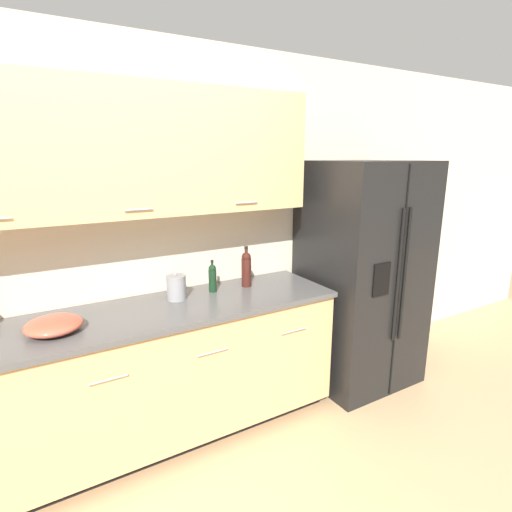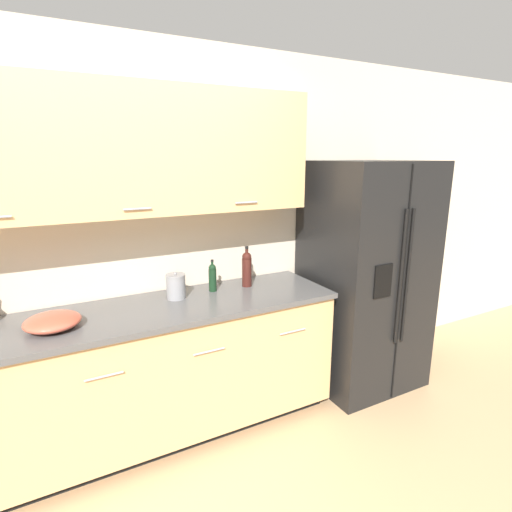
{
  "view_description": "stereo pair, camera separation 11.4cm",
  "coord_description": "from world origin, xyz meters",
  "px_view_note": "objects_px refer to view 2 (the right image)",
  "views": [
    {
      "loc": [
        -0.48,
        -1.37,
        1.85
      ],
      "look_at": [
        0.89,
        0.97,
        1.18
      ],
      "focal_mm": 28.0,
      "sensor_mm": 36.0,
      "label": 1
    },
    {
      "loc": [
        -0.38,
        -1.42,
        1.85
      ],
      "look_at": [
        0.89,
        0.97,
        1.18
      ],
      "focal_mm": 28.0,
      "sensor_mm": 36.0,
      "label": 2
    }
  ],
  "objects_px": {
    "oil_bottle": "(213,277)",
    "refrigerator": "(365,276)",
    "steel_canister": "(176,286)",
    "wine_bottle": "(247,268)",
    "mixing_bowl": "(53,321)"
  },
  "relations": [
    {
      "from": "wine_bottle",
      "to": "oil_bottle",
      "type": "height_order",
      "value": "wine_bottle"
    },
    {
      "from": "oil_bottle",
      "to": "refrigerator",
      "type": "bearing_deg",
      "value": -8.76
    },
    {
      "from": "refrigerator",
      "to": "wine_bottle",
      "type": "bearing_deg",
      "value": 169.84
    },
    {
      "from": "refrigerator",
      "to": "wine_bottle",
      "type": "distance_m",
      "value": 1.01
    },
    {
      "from": "oil_bottle",
      "to": "steel_canister",
      "type": "xyz_separation_m",
      "value": [
        -0.27,
        -0.02,
        -0.02
      ]
    },
    {
      "from": "oil_bottle",
      "to": "mixing_bowl",
      "type": "xyz_separation_m",
      "value": [
        -1.02,
        -0.18,
        -0.06
      ]
    },
    {
      "from": "wine_bottle",
      "to": "steel_canister",
      "type": "height_order",
      "value": "wine_bottle"
    },
    {
      "from": "oil_bottle",
      "to": "steel_canister",
      "type": "distance_m",
      "value": 0.27
    },
    {
      "from": "oil_bottle",
      "to": "steel_canister",
      "type": "height_order",
      "value": "oil_bottle"
    },
    {
      "from": "wine_bottle",
      "to": "mixing_bowl",
      "type": "bearing_deg",
      "value": -172.88
    },
    {
      "from": "refrigerator",
      "to": "oil_bottle",
      "type": "relative_size",
      "value": 7.99
    },
    {
      "from": "oil_bottle",
      "to": "wine_bottle",
      "type": "bearing_deg",
      "value": -3.39
    },
    {
      "from": "refrigerator",
      "to": "steel_canister",
      "type": "height_order",
      "value": "refrigerator"
    },
    {
      "from": "steel_canister",
      "to": "mixing_bowl",
      "type": "xyz_separation_m",
      "value": [
        -0.75,
        -0.15,
        -0.04
      ]
    },
    {
      "from": "refrigerator",
      "to": "steel_canister",
      "type": "relative_size",
      "value": 10.06
    }
  ]
}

